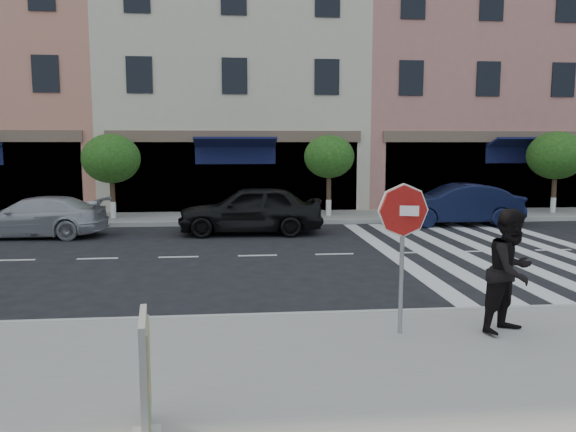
# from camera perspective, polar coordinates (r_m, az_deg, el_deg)

# --- Properties ---
(ground) EXTENTS (120.00, 120.00, 0.00)m
(ground) POSITION_cam_1_polar(r_m,az_deg,el_deg) (10.56, -2.18, -8.31)
(ground) COLOR black
(ground) RESTS_ON ground
(sidewalk_near) EXTENTS (60.00, 4.50, 0.15)m
(sidewalk_near) POSITION_cam_1_polar(r_m,az_deg,el_deg) (7.00, -0.31, -15.97)
(sidewalk_near) COLOR gray
(sidewalk_near) RESTS_ON ground
(sidewalk_far) EXTENTS (60.00, 3.00, 0.15)m
(sidewalk_far) POSITION_cam_1_polar(r_m,az_deg,el_deg) (21.34, -3.92, -0.16)
(sidewalk_far) COLOR gray
(sidewalk_far) RESTS_ON ground
(building_west_mid) EXTENTS (10.00, 9.00, 14.00)m
(building_west_mid) POSITION_cam_1_polar(r_m,az_deg,el_deg) (29.38, -27.19, 14.66)
(building_west_mid) COLOR #BB7362
(building_west_mid) RESTS_ON ground
(building_centre) EXTENTS (11.00, 9.00, 11.00)m
(building_centre) POSITION_cam_1_polar(r_m,az_deg,el_deg) (27.28, -5.47, 12.87)
(building_centre) COLOR beige
(building_centre) RESTS_ON ground
(building_east_mid) EXTENTS (13.00, 9.00, 13.00)m
(building_east_mid) POSITION_cam_1_polar(r_m,az_deg,el_deg) (29.94, 18.89, 13.94)
(building_east_mid) COLOR #B3746A
(building_east_mid) RESTS_ON ground
(street_tree_wb) EXTENTS (2.10, 2.10, 3.06)m
(street_tree_wb) POSITION_cam_1_polar(r_m,az_deg,el_deg) (21.42, -17.52, 5.55)
(street_tree_wb) COLOR #473323
(street_tree_wb) RESTS_ON sidewalk_far
(street_tree_c) EXTENTS (1.90, 1.90, 3.04)m
(street_tree_c) POSITION_cam_1_polar(r_m,az_deg,el_deg) (21.26, 4.19, 5.99)
(street_tree_c) COLOR #473323
(street_tree_c) RESTS_ON sidewalk_far
(street_tree_ea) EXTENTS (2.20, 2.20, 3.19)m
(street_tree_ea) POSITION_cam_1_polar(r_m,az_deg,el_deg) (24.44, 25.58, 5.54)
(street_tree_ea) COLOR #473323
(street_tree_ea) RESTS_ON sidewalk_far
(stop_sign) EXTENTS (0.74, 0.23, 2.16)m
(stop_sign) POSITION_cam_1_polar(r_m,az_deg,el_deg) (8.00, 11.61, -0.76)
(stop_sign) COLOR gray
(stop_sign) RESTS_ON sidewalk_near
(walker) EXTENTS (1.09, 1.03, 1.79)m
(walker) POSITION_cam_1_polar(r_m,az_deg,el_deg) (8.65, 21.74, -5.21)
(walker) COLOR black
(walker) RESTS_ON sidewalk_near
(poster_board) EXTENTS (0.30, 0.76, 1.15)m
(poster_board) POSITION_cam_1_polar(r_m,az_deg,el_deg) (5.51, -14.29, -15.64)
(poster_board) COLOR beige
(poster_board) RESTS_ON sidewalk_near
(car_far_left) EXTENTS (4.40, 2.02, 1.25)m
(car_far_left) POSITION_cam_1_polar(r_m,az_deg,el_deg) (18.90, -24.32, -0.08)
(car_far_left) COLOR #A0A0A5
(car_far_left) RESTS_ON ground
(car_far_mid) EXTENTS (4.62, 2.01, 1.55)m
(car_far_mid) POSITION_cam_1_polar(r_m,az_deg,el_deg) (17.88, -3.83, 0.66)
(car_far_mid) COLOR black
(car_far_mid) RESTS_ON ground
(car_far_right) EXTENTS (4.48, 1.71, 1.46)m
(car_far_right) POSITION_cam_1_polar(r_m,az_deg,el_deg) (20.67, 16.73, 1.14)
(car_far_right) COLOR black
(car_far_right) RESTS_ON ground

